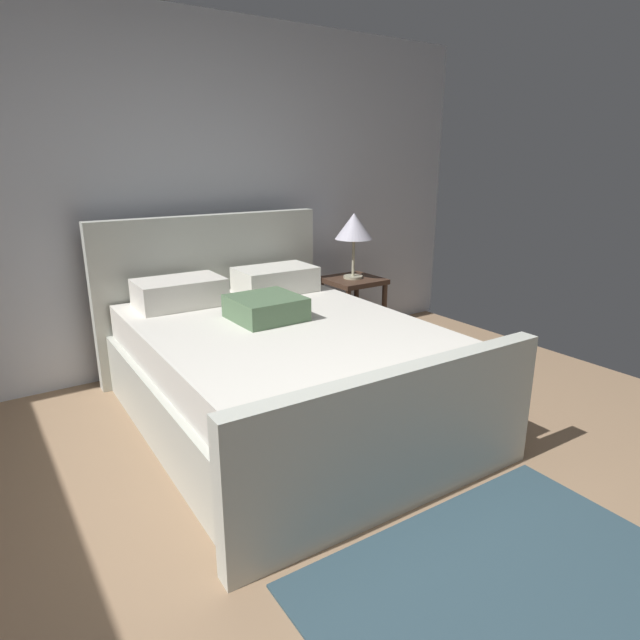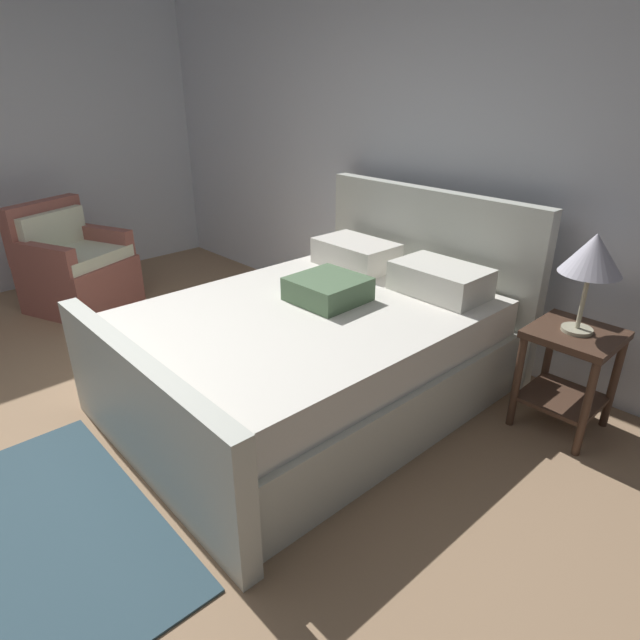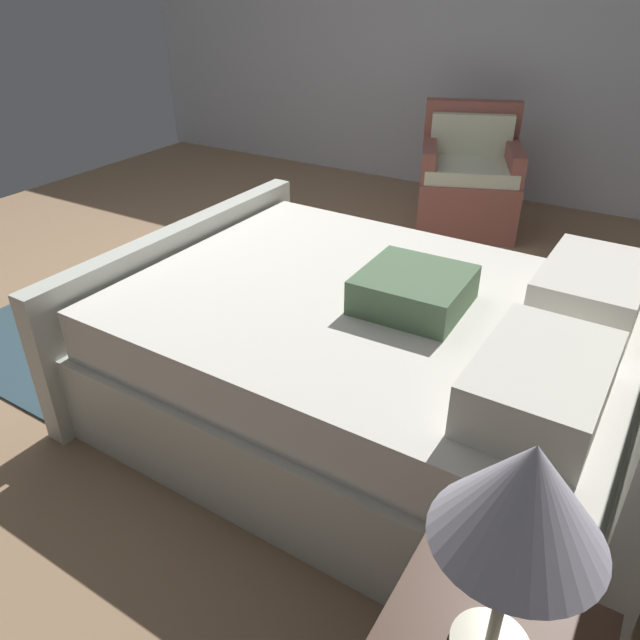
{
  "view_description": "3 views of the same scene",
  "coord_description": "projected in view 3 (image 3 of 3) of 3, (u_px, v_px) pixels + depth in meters",
  "views": [
    {
      "loc": [
        -1.09,
        -1.19,
        1.57
      ],
      "look_at": [
        0.72,
        1.47,
        0.59
      ],
      "focal_mm": 30.18,
      "sensor_mm": 36.0,
      "label": 1
    },
    {
      "loc": [
        2.52,
        -0.46,
        1.82
      ],
      "look_at": [
        0.59,
        1.38,
        0.62
      ],
      "focal_mm": 29.78,
      "sensor_mm": 36.0,
      "label": 2
    },
    {
      "loc": [
        2.39,
        2.37,
        1.78
      ],
      "look_at": [
        0.61,
        1.3,
        0.56
      ],
      "focal_mm": 34.07,
      "sensor_mm": 36.0,
      "label": 3
    }
  ],
  "objects": [
    {
      "name": "wall_side_left",
      "position": [
        405.0,
        32.0,
        5.3
      ],
      "size": [
        0.12,
        5.57,
        2.56
      ],
      "primitive_type": "cube",
      "color": "silver",
      "rests_on": "ground"
    },
    {
      "name": "armchair",
      "position": [
        467.0,
        182.0,
        4.65
      ],
      "size": [
        0.94,
        0.94,
        0.9
      ],
      "color": "#96554A",
      "rests_on": "ground"
    },
    {
      "name": "bed",
      "position": [
        385.0,
        359.0,
        2.56
      ],
      "size": [
        1.77,
        2.28,
        1.17
      ],
      "color": "beige",
      "rests_on": "ground"
    },
    {
      "name": "area_rug",
      "position": [
        101.0,
        318.0,
        3.53
      ],
      "size": [
        1.56,
        1.21,
        0.01
      ],
      "primitive_type": "cube",
      "rotation": [
        0.0,
        0.0,
        -0.02
      ],
      "color": "#324B57",
      "rests_on": "ground"
    },
    {
      "name": "table_lamp_right",
      "position": [
        525.0,
        500.0,
        1.0
      ],
      "size": [
        0.31,
        0.31,
        0.54
      ],
      "color": "#B7B293",
      "rests_on": "nightstand_right"
    },
    {
      "name": "ground_plane",
      "position": [
        190.0,
        302.0,
        3.73
      ],
      "size": [
        5.87,
        5.45,
        0.02
      ],
      "primitive_type": "cube",
      "color": "#9C7B5B"
    }
  ]
}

